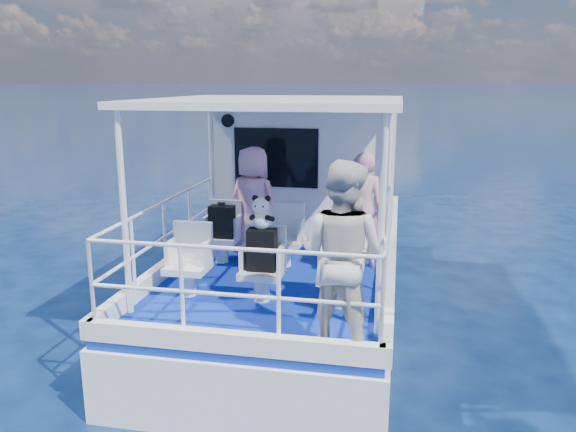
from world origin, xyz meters
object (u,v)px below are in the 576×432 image
Objects in this scene: passenger_stbd_aft at (341,256)px; backpack_center at (262,250)px; passenger_port_fwd at (253,203)px; panda at (261,212)px.

backpack_center is at bearing -22.53° from passenger_stbd_aft.
passenger_stbd_aft is at bearing 137.68° from passenger_port_fwd.
panda is (0.52, -1.60, 0.25)m from passenger_port_fwd.
backpack_center is (-0.99, 0.94, -0.28)m from passenger_stbd_aft.
backpack_center is at bearing -76.01° from panda.
passenger_port_fwd is 1.70m from panda.
passenger_stbd_aft reaches higher than panda.
panda is at bearing 125.01° from passenger_port_fwd.
passenger_stbd_aft is 4.76× the size of panda.
passenger_port_fwd is 2.98m from passenger_stbd_aft.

